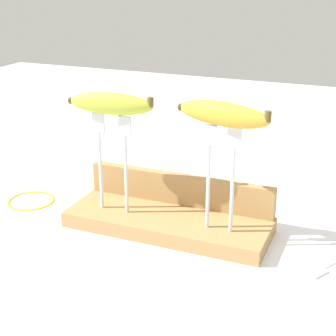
{
  "coord_description": "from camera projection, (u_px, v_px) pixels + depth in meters",
  "views": [
    {
      "loc": [
        0.36,
        -0.87,
        0.49
      ],
      "look_at": [
        0.0,
        0.0,
        0.13
      ],
      "focal_mm": 56.67,
      "sensor_mm": 36.0,
      "label": 1
    }
  ],
  "objects": [
    {
      "name": "ground_plane",
      "position": [
        168.0,
        229.0,
        1.05
      ],
      "size": [
        3.0,
        3.0,
        0.0
      ],
      "primitive_type": "plane",
      "color": "silver"
    },
    {
      "name": "wire_coil",
      "position": [
        31.0,
        200.0,
        1.18
      ],
      "size": [
        0.1,
        0.1,
        0.01
      ],
      "primitive_type": "torus",
      "color": "gold",
      "rests_on": "ground"
    },
    {
      "name": "fork_stand_right",
      "position": [
        221.0,
        170.0,
        0.95
      ],
      "size": [
        0.07,
        0.01,
        0.2
      ],
      "color": "silver",
      "rests_on": "wooden_board"
    },
    {
      "name": "wooden_board",
      "position": [
        168.0,
        222.0,
        1.05
      ],
      "size": [
        0.4,
        0.15,
        0.03
      ],
      "primitive_type": "cube",
      "color": "#A87F4C",
      "rests_on": "ground"
    },
    {
      "name": "board_backstop",
      "position": [
        180.0,
        189.0,
        1.09
      ],
      "size": [
        0.39,
        0.02,
        0.06
      ],
      "primitive_type": "cube",
      "color": "#A87F4C",
      "rests_on": "wooden_board"
    },
    {
      "name": "fork_stand_left",
      "position": [
        113.0,
        155.0,
        1.03
      ],
      "size": [
        0.08,
        0.01,
        0.2
      ],
      "color": "silver",
      "rests_on": "wooden_board"
    },
    {
      "name": "banana_raised_right",
      "position": [
        223.0,
        114.0,
        0.91
      ],
      "size": [
        0.18,
        0.07,
        0.04
      ],
      "color": "gold",
      "rests_on": "fork_stand_right"
    },
    {
      "name": "banana_chunk_near",
      "position": [
        185.0,
        187.0,
        1.2
      ],
      "size": [
        0.05,
        0.05,
        0.04
      ],
      "color": "yellow",
      "rests_on": "ground"
    },
    {
      "name": "fork_fallen_near",
      "position": [
        331.0,
        263.0,
        0.93
      ],
      "size": [
        0.1,
        0.16,
        0.01
      ],
      "color": "silver",
      "rests_on": "ground"
    },
    {
      "name": "banana_raised_left",
      "position": [
        111.0,
        104.0,
        0.99
      ],
      "size": [
        0.17,
        0.05,
        0.04
      ],
      "color": "#B2C138",
      "rests_on": "fork_stand_left"
    }
  ]
}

